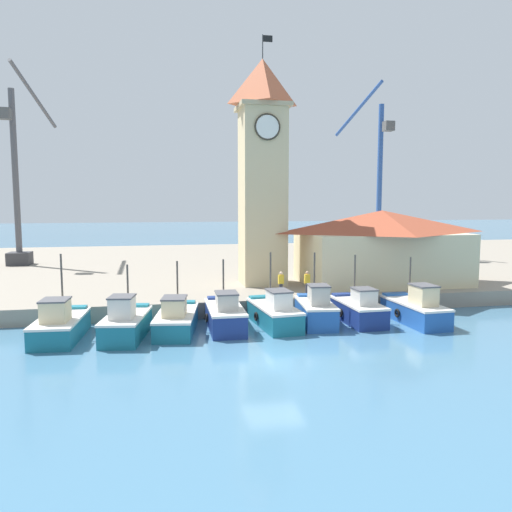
{
  "coord_description": "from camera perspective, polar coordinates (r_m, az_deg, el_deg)",
  "views": [
    {
      "loc": [
        -4.87,
        -20.74,
        7.0
      ],
      "look_at": [
        1.28,
        10.51,
        3.5
      ],
      "focal_mm": 35.0,
      "sensor_mm": 36.0,
      "label": 1
    }
  ],
  "objects": [
    {
      "name": "warehouse_right",
      "position": [
        37.73,
        14.12,
        1.1
      ],
      "size": [
        11.82,
        7.25,
        5.34
      ],
      "color": "beige",
      "rests_on": "quay_wharf"
    },
    {
      "name": "dock_worker_along_quay",
      "position": [
        31.72,
        5.86,
        -3.11
      ],
      "size": [
        0.34,
        0.22,
        1.62
      ],
      "color": "#33333D",
      "rests_on": "quay_wharf"
    },
    {
      "name": "fishing_boat_center",
      "position": [
        28.22,
        2.09,
        -6.51
      ],
      "size": [
        2.33,
        5.18,
        4.12
      ],
      "color": "#196B7F",
      "rests_on": "ground"
    },
    {
      "name": "quay_wharf",
      "position": [
        49.91,
        -5.45,
        -1.24
      ],
      "size": [
        120.0,
        40.0,
        1.0
      ],
      "primitive_type": "cube",
      "color": "gray",
      "rests_on": "ground"
    },
    {
      "name": "dock_worker_near_tower",
      "position": [
        31.39,
        2.87,
        -3.19
      ],
      "size": [
        0.34,
        0.22,
        1.62
      ],
      "color": "#33333D",
      "rests_on": "quay_wharf"
    },
    {
      "name": "fishing_boat_left_outer",
      "position": [
        26.6,
        -14.65,
        -7.43
      ],
      "size": [
        2.61,
        4.77,
        3.74
      ],
      "color": "#196B7F",
      "rests_on": "ground"
    },
    {
      "name": "fishing_boat_right_inner",
      "position": [
        29.68,
        11.61,
        -6.01
      ],
      "size": [
        2.04,
        4.55,
        3.88
      ],
      "color": "navy",
      "rests_on": "ground"
    },
    {
      "name": "port_crane_far",
      "position": [
        52.27,
        -25.53,
        6.37
      ],
      "size": [
        3.44,
        9.64,
        18.95
      ],
      "color": "#353539",
      "rests_on": "quay_wharf"
    },
    {
      "name": "fishing_boat_mid_right",
      "position": [
        28.72,
        6.86,
        -6.18
      ],
      "size": [
        2.21,
        4.32,
        4.08
      ],
      "color": "#2356A8",
      "rests_on": "ground"
    },
    {
      "name": "ground_plane",
      "position": [
        22.42,
        2.02,
        -11.92
      ],
      "size": [
        300.0,
        300.0,
        0.0
      ],
      "primitive_type": "plane",
      "color": "teal"
    },
    {
      "name": "fishing_boat_mid_left",
      "position": [
        27.66,
        -3.57,
        -6.74
      ],
      "size": [
        2.0,
        4.91,
        3.79
      ],
      "color": "navy",
      "rests_on": "ground"
    },
    {
      "name": "fishing_boat_right_outer",
      "position": [
        30.35,
        17.75,
        -5.83
      ],
      "size": [
        2.08,
        5.05,
        3.76
      ],
      "color": "#2356A8",
      "rests_on": "ground"
    },
    {
      "name": "fishing_boat_left_inner",
      "position": [
        27.36,
        -9.08,
        -7.12
      ],
      "size": [
        2.73,
        5.37,
        3.76
      ],
      "color": "#196B7F",
      "rests_on": "ground"
    },
    {
      "name": "port_crane_near",
      "position": [
        56.46,
        13.68,
        6.77
      ],
      "size": [
        3.26,
        9.83,
        18.86
      ],
      "color": "navy",
      "rests_on": "quay_wharf"
    },
    {
      "name": "fishing_boat_far_left",
      "position": [
        27.44,
        -21.48,
        -7.35
      ],
      "size": [
        2.4,
        4.96,
        4.31
      ],
      "color": "#196B7F",
      "rests_on": "ground"
    },
    {
      "name": "clock_tower",
      "position": [
        36.2,
        0.75,
        10.11
      ],
      "size": [
        3.57,
        3.57,
        17.53
      ],
      "color": "beige",
      "rests_on": "quay_wharf"
    }
  ]
}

